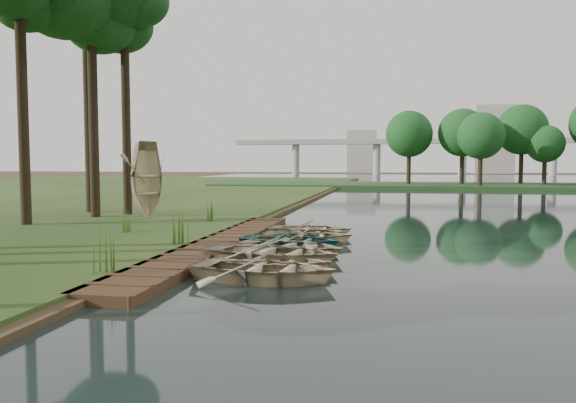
% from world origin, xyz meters
% --- Properties ---
extents(ground, '(300.00, 300.00, 0.00)m').
position_xyz_m(ground, '(0.00, 0.00, 0.00)').
color(ground, '#3D2F1D').
extents(boardwalk, '(1.60, 16.00, 0.30)m').
position_xyz_m(boardwalk, '(-1.60, 0.00, 0.15)').
color(boardwalk, '#3B2716').
rests_on(boardwalk, ground).
extents(peninsula, '(50.00, 14.00, 0.45)m').
position_xyz_m(peninsula, '(8.00, 50.00, 0.23)').
color(peninsula, '#22401C').
rests_on(peninsula, ground).
extents(far_trees, '(45.60, 5.60, 8.80)m').
position_xyz_m(far_trees, '(4.67, 50.00, 6.43)').
color(far_trees, black).
rests_on(far_trees, peninsula).
extents(bridge, '(95.90, 4.00, 8.60)m').
position_xyz_m(bridge, '(12.31, 120.00, 7.08)').
color(bridge, '#A5A5A0').
rests_on(bridge, ground).
extents(building_a, '(10.00, 8.00, 18.00)m').
position_xyz_m(building_a, '(30.00, 140.00, 9.00)').
color(building_a, '#A5A5A0').
rests_on(building_a, ground).
extents(building_b, '(8.00, 8.00, 12.00)m').
position_xyz_m(building_b, '(-5.00, 145.00, 6.00)').
color(building_b, '#A5A5A0').
rests_on(building_b, ground).
extents(rowboat_0, '(3.82, 2.88, 0.75)m').
position_xyz_m(rowboat_0, '(1.16, -4.90, 0.43)').
color(rowboat_0, tan).
rests_on(rowboat_0, water).
extents(rowboat_1, '(3.30, 2.40, 0.67)m').
position_xyz_m(rowboat_1, '(1.09, -3.77, 0.39)').
color(rowboat_1, tan).
rests_on(rowboat_1, water).
extents(rowboat_2, '(4.38, 3.46, 0.82)m').
position_xyz_m(rowboat_2, '(0.86, -2.63, 0.46)').
color(rowboat_2, tan).
rests_on(rowboat_2, water).
extents(rowboat_3, '(4.14, 3.50, 0.73)m').
position_xyz_m(rowboat_3, '(1.15, -1.10, 0.42)').
color(rowboat_3, tan).
rests_on(rowboat_3, water).
extents(rowboat_4, '(3.64, 2.78, 0.70)m').
position_xyz_m(rowboat_4, '(0.86, 0.31, 0.40)').
color(rowboat_4, '#286F66').
rests_on(rowboat_4, water).
extents(rowboat_5, '(3.66, 2.93, 0.68)m').
position_xyz_m(rowboat_5, '(1.24, 1.63, 0.39)').
color(rowboat_5, tan).
rests_on(rowboat_5, water).
extents(rowboat_6, '(3.74, 3.28, 0.64)m').
position_xyz_m(rowboat_6, '(1.12, 2.53, 0.37)').
color(rowboat_6, tan).
rests_on(rowboat_6, water).
extents(rowboat_7, '(3.31, 2.39, 0.68)m').
position_xyz_m(rowboat_7, '(1.04, 3.76, 0.39)').
color(rowboat_7, tan).
rests_on(rowboat_7, water).
extents(stored_rowboat, '(4.36, 3.81, 0.75)m').
position_xyz_m(stored_rowboat, '(-6.83, 5.76, 0.68)').
color(stored_rowboat, tan).
rests_on(stored_rowboat, bank).
extents(tree_6, '(4.05, 4.05, 11.58)m').
position_xyz_m(tree_6, '(-9.22, 8.61, 10.00)').
color(tree_6, black).
rests_on(tree_6, bank).
extents(reeds_0, '(0.60, 0.60, 1.10)m').
position_xyz_m(reeds_0, '(-2.60, -5.75, 0.85)').
color(reeds_0, '#3F661E').
rests_on(reeds_0, bank).
extents(reeds_1, '(0.60, 0.60, 1.10)m').
position_xyz_m(reeds_1, '(-2.60, -0.78, 0.85)').
color(reeds_1, '#3F661E').
rests_on(reeds_1, bank).
extents(reeds_2, '(0.60, 0.60, 0.89)m').
position_xyz_m(reeds_2, '(-5.91, 1.57, 0.75)').
color(reeds_2, '#3F661E').
rests_on(reeds_2, bank).
extents(reeds_3, '(0.60, 0.60, 0.93)m').
position_xyz_m(reeds_3, '(-4.02, 6.32, 0.76)').
color(reeds_3, '#3F661E').
rests_on(reeds_3, bank).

